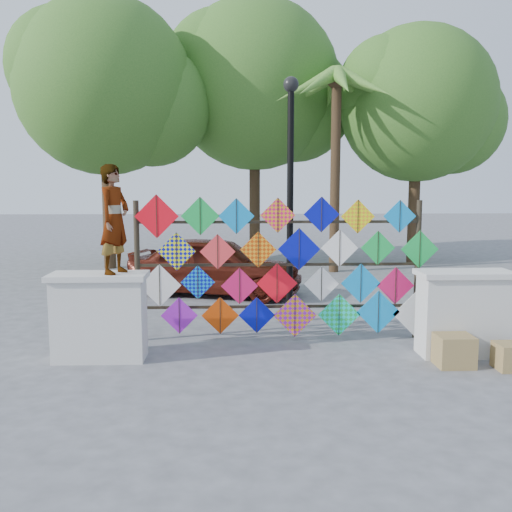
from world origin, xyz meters
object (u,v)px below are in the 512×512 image
(kite_rack, at_px, (285,269))
(sedan, at_px, (215,265))
(lamppost, at_px, (290,177))
(vendor_woman, at_px, (114,219))

(kite_rack, xyz_separation_m, sedan, (-1.26, 3.94, -0.51))
(kite_rack, bearing_deg, lamppost, 80.79)
(lamppost, bearing_deg, vendor_woman, -141.24)
(vendor_woman, bearing_deg, sedan, 8.11)
(vendor_woman, bearing_deg, kite_rack, -47.03)
(lamppost, bearing_deg, sedan, 118.73)
(vendor_woman, distance_m, sedan, 5.22)
(vendor_woman, xyz_separation_m, lamppost, (2.74, 2.20, 0.63))
(vendor_woman, height_order, sedan, vendor_woman)
(kite_rack, xyz_separation_m, lamppost, (0.21, 1.27, 1.50))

